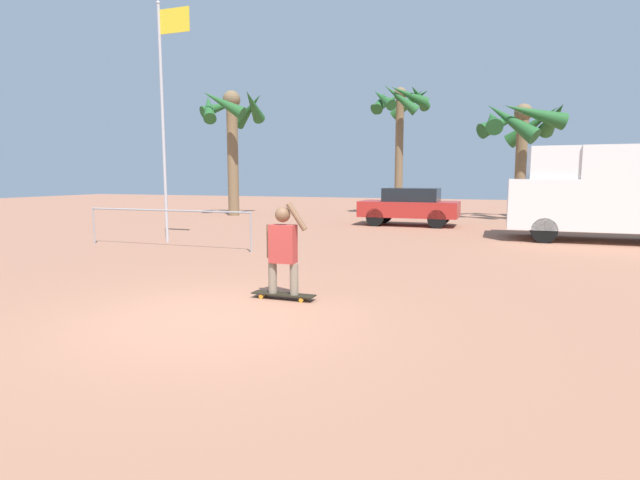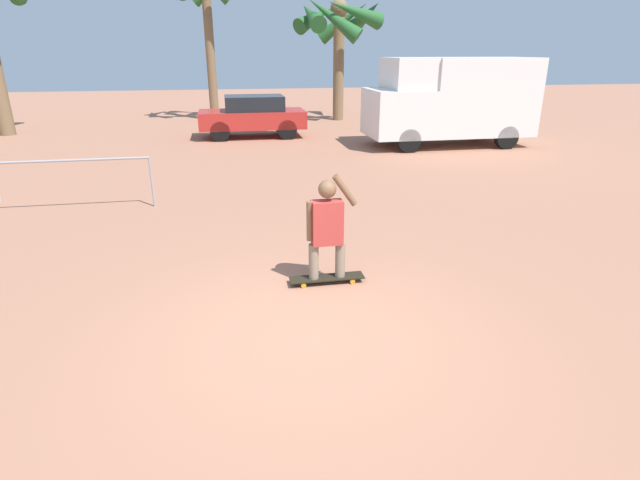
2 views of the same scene
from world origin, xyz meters
TOP-DOWN VIEW (x-y plane):
  - ground_plane at (0.00, 0.00)m, footprint 80.00×80.00m
  - skateboard at (0.53, 1.39)m, footprint 1.07×0.25m
  - person_skateboarder at (0.52, 1.39)m, footprint 0.71×0.25m
  - camper_van at (6.90, 11.48)m, footprint 5.56×2.29m
  - parked_car_red at (0.30, 14.51)m, footprint 3.95×1.80m
  - palm_tree_near_van at (4.51, 18.82)m, footprint 4.02×4.21m
  - palm_tree_center_background at (-1.19, 19.70)m, footprint 3.18×3.23m
  - palm_tree_far_left at (-9.18, 16.79)m, footprint 3.45×3.47m
  - flagpole at (-5.69, 6.80)m, footprint 1.10×0.12m
  - plaza_railing_segment at (-4.98, 5.74)m, footprint 5.30×0.05m

SIDE VIEW (x-z plane):
  - ground_plane at x=0.00m, z-range 0.00..0.00m
  - skateboard at x=0.53m, z-range 0.03..0.12m
  - parked_car_red at x=0.30m, z-range 0.05..1.58m
  - person_skateboarder at x=0.52m, z-range 0.14..1.64m
  - plaza_railing_segment at x=-4.98m, z-range 0.39..1.46m
  - camper_van at x=6.90m, z-range 0.13..3.02m
  - flagpole at x=-5.69m, z-range 0.60..7.65m
  - palm_tree_near_van at x=4.51m, z-range 1.57..7.03m
  - palm_tree_far_left at x=-9.18m, z-range 1.69..8.05m
  - palm_tree_center_background at x=-1.19m, z-range 2.11..8.69m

